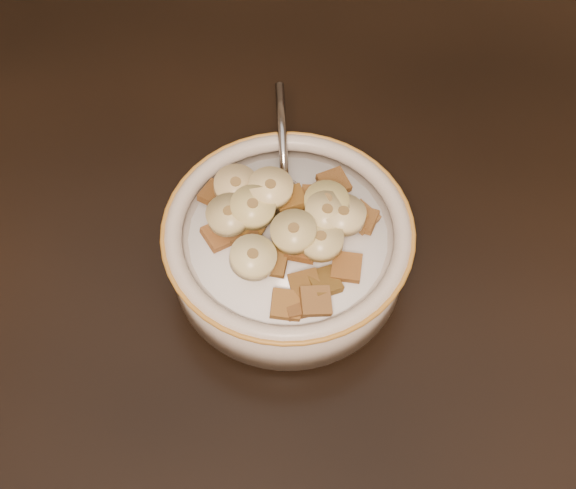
# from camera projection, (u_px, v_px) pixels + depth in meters

# --- Properties ---
(table) EXTENTS (1.41, 0.91, 0.04)m
(table) POSITION_uv_depth(u_px,v_px,m) (341.00, 267.00, 0.62)
(table) COLOR black
(table) RESTS_ON floor
(cereal_bowl) EXTENTS (0.17, 0.17, 0.04)m
(cereal_bowl) POSITION_uv_depth(u_px,v_px,m) (288.00, 252.00, 0.58)
(cereal_bowl) COLOR beige
(cereal_bowl) RESTS_ON table
(milk) EXTENTS (0.14, 0.14, 0.00)m
(milk) POSITION_uv_depth(u_px,v_px,m) (288.00, 236.00, 0.57)
(milk) COLOR white
(milk) RESTS_ON cereal_bowl
(spoon) EXTENTS (0.04, 0.05, 0.01)m
(spoon) POSITION_uv_depth(u_px,v_px,m) (286.00, 201.00, 0.58)
(spoon) COLOR #A6A6A6
(spoon) RESTS_ON cereal_bowl
(cereal_square_0) EXTENTS (0.03, 0.03, 0.01)m
(cereal_square_0) POSITION_uv_depth(u_px,v_px,m) (324.00, 282.00, 0.54)
(cereal_square_0) COLOR brown
(cereal_square_0) RESTS_ON milk
(cereal_square_1) EXTENTS (0.03, 0.03, 0.01)m
(cereal_square_1) POSITION_uv_depth(u_px,v_px,m) (316.00, 301.00, 0.53)
(cereal_square_1) COLOR brown
(cereal_square_1) RESTS_ON milk
(cereal_square_2) EXTENTS (0.03, 0.03, 0.01)m
(cereal_square_2) POSITION_uv_depth(u_px,v_px,m) (216.00, 194.00, 0.58)
(cereal_square_2) COLOR brown
(cereal_square_2) RESTS_ON milk
(cereal_square_3) EXTENTS (0.02, 0.02, 0.01)m
(cereal_square_3) POSITION_uv_depth(u_px,v_px,m) (362.00, 219.00, 0.57)
(cereal_square_3) COLOR #9B672E
(cereal_square_3) RESTS_ON milk
(cereal_square_4) EXTENTS (0.03, 0.03, 0.01)m
(cereal_square_4) POSITION_uv_depth(u_px,v_px,m) (290.00, 199.00, 0.56)
(cereal_square_4) COLOR brown
(cereal_square_4) RESTS_ON milk
(cereal_square_5) EXTENTS (0.03, 0.03, 0.01)m
(cereal_square_5) POSITION_uv_depth(u_px,v_px,m) (243.00, 229.00, 0.55)
(cereal_square_5) COLOR brown
(cereal_square_5) RESTS_ON milk
(cereal_square_6) EXTENTS (0.03, 0.03, 0.01)m
(cereal_square_6) POSITION_uv_depth(u_px,v_px,m) (362.00, 217.00, 0.57)
(cereal_square_6) COLOR brown
(cereal_square_6) RESTS_ON milk
(cereal_square_7) EXTENTS (0.03, 0.03, 0.01)m
(cereal_square_7) POSITION_uv_depth(u_px,v_px,m) (319.00, 235.00, 0.55)
(cereal_square_7) COLOR brown
(cereal_square_7) RESTS_ON milk
(cereal_square_8) EXTENTS (0.03, 0.03, 0.01)m
(cereal_square_8) POSITION_uv_depth(u_px,v_px,m) (263.00, 183.00, 0.58)
(cereal_square_8) COLOR brown
(cereal_square_8) RESTS_ON milk
(cereal_square_9) EXTENTS (0.02, 0.02, 0.01)m
(cereal_square_9) POSITION_uv_depth(u_px,v_px,m) (286.00, 305.00, 0.53)
(cereal_square_9) COLOR brown
(cereal_square_9) RESTS_ON milk
(cereal_square_10) EXTENTS (0.02, 0.02, 0.01)m
(cereal_square_10) POSITION_uv_depth(u_px,v_px,m) (301.00, 248.00, 0.54)
(cereal_square_10) COLOR #945320
(cereal_square_10) RESTS_ON milk
(cereal_square_11) EXTENTS (0.03, 0.03, 0.01)m
(cereal_square_11) POSITION_uv_depth(u_px,v_px,m) (300.00, 304.00, 0.53)
(cereal_square_11) COLOR brown
(cereal_square_11) RESTS_ON milk
(cereal_square_12) EXTENTS (0.02, 0.02, 0.01)m
(cereal_square_12) POSITION_uv_depth(u_px,v_px,m) (237.00, 220.00, 0.56)
(cereal_square_12) COLOR brown
(cereal_square_12) RESTS_ON milk
(cereal_square_13) EXTENTS (0.02, 0.02, 0.01)m
(cereal_square_13) POSITION_uv_depth(u_px,v_px,m) (346.00, 267.00, 0.54)
(cereal_square_13) COLOR #91521C
(cereal_square_13) RESTS_ON milk
(cereal_square_14) EXTENTS (0.03, 0.03, 0.01)m
(cereal_square_14) POSITION_uv_depth(u_px,v_px,m) (318.00, 196.00, 0.57)
(cereal_square_14) COLOR brown
(cereal_square_14) RESTS_ON milk
(cereal_square_15) EXTENTS (0.03, 0.03, 0.01)m
(cereal_square_15) POSITION_uv_depth(u_px,v_px,m) (325.00, 231.00, 0.55)
(cereal_square_15) COLOR #976427
(cereal_square_15) RESTS_ON milk
(cereal_square_16) EXTENTS (0.02, 0.02, 0.01)m
(cereal_square_16) POSITION_uv_depth(u_px,v_px,m) (315.00, 198.00, 0.57)
(cereal_square_16) COLOR brown
(cereal_square_16) RESTS_ON milk
(cereal_square_17) EXTENTS (0.03, 0.03, 0.01)m
(cereal_square_17) POSITION_uv_depth(u_px,v_px,m) (348.00, 216.00, 0.56)
(cereal_square_17) COLOR brown
(cereal_square_17) RESTS_ON milk
(cereal_square_18) EXTENTS (0.02, 0.02, 0.01)m
(cereal_square_18) POSITION_uv_depth(u_px,v_px,m) (272.00, 261.00, 0.54)
(cereal_square_18) COLOR brown
(cereal_square_18) RESTS_ON milk
(cereal_square_19) EXTENTS (0.03, 0.03, 0.01)m
(cereal_square_19) POSITION_uv_depth(u_px,v_px,m) (219.00, 235.00, 0.56)
(cereal_square_19) COLOR #975D2B
(cereal_square_19) RESTS_ON milk
(cereal_square_20) EXTENTS (0.03, 0.03, 0.01)m
(cereal_square_20) POSITION_uv_depth(u_px,v_px,m) (305.00, 286.00, 0.54)
(cereal_square_20) COLOR brown
(cereal_square_20) RESTS_ON milk
(cereal_square_21) EXTENTS (0.03, 0.03, 0.01)m
(cereal_square_21) POSITION_uv_depth(u_px,v_px,m) (250.00, 226.00, 0.55)
(cereal_square_21) COLOR brown
(cereal_square_21) RESTS_ON milk
(cereal_square_22) EXTENTS (0.03, 0.03, 0.01)m
(cereal_square_22) POSITION_uv_depth(u_px,v_px,m) (334.00, 183.00, 0.58)
(cereal_square_22) COLOR brown
(cereal_square_22) RESTS_ON milk
(banana_slice_0) EXTENTS (0.04, 0.04, 0.01)m
(banana_slice_0) POSITION_uv_depth(u_px,v_px,m) (327.00, 213.00, 0.55)
(banana_slice_0) COLOR #CEC186
(banana_slice_0) RESTS_ON milk
(banana_slice_1) EXTENTS (0.04, 0.04, 0.01)m
(banana_slice_1) POSITION_uv_depth(u_px,v_px,m) (343.00, 215.00, 0.55)
(banana_slice_1) COLOR beige
(banana_slice_1) RESTS_ON milk
(banana_slice_2) EXTENTS (0.04, 0.04, 0.01)m
(banana_slice_2) POSITION_uv_depth(u_px,v_px,m) (229.00, 215.00, 0.54)
(banana_slice_2) COLOR #CFBC71
(banana_slice_2) RESTS_ON milk
(banana_slice_3) EXTENTS (0.04, 0.04, 0.01)m
(banana_slice_3) POSITION_uv_depth(u_px,v_px,m) (294.00, 232.00, 0.53)
(banana_slice_3) COLOR #D7CD7D
(banana_slice_3) RESTS_ON milk
(banana_slice_4) EXTENTS (0.04, 0.04, 0.01)m
(banana_slice_4) POSITION_uv_depth(u_px,v_px,m) (253.00, 207.00, 0.54)
(banana_slice_4) COLOR #DDD073
(banana_slice_4) RESTS_ON milk
(banana_slice_5) EXTENTS (0.04, 0.04, 0.02)m
(banana_slice_5) POSITION_uv_depth(u_px,v_px,m) (253.00, 257.00, 0.53)
(banana_slice_5) COLOR #DDC487
(banana_slice_5) RESTS_ON milk
(banana_slice_6) EXTENTS (0.03, 0.03, 0.01)m
(banana_slice_6) POSITION_uv_depth(u_px,v_px,m) (326.00, 202.00, 0.55)
(banana_slice_6) COLOR #CEBA72
(banana_slice_6) RESTS_ON milk
(banana_slice_7) EXTENTS (0.04, 0.04, 0.01)m
(banana_slice_7) POSITION_uv_depth(u_px,v_px,m) (271.00, 188.00, 0.55)
(banana_slice_7) COLOR #F9D588
(banana_slice_7) RESTS_ON milk
(banana_slice_8) EXTENTS (0.04, 0.04, 0.01)m
(banana_slice_8) POSITION_uv_depth(u_px,v_px,m) (236.00, 186.00, 0.56)
(banana_slice_8) COLOR #C9B384
(banana_slice_8) RESTS_ON milk
(banana_slice_9) EXTENTS (0.04, 0.04, 0.01)m
(banana_slice_9) POSITION_uv_depth(u_px,v_px,m) (321.00, 240.00, 0.54)
(banana_slice_9) COLOR tan
(banana_slice_9) RESTS_ON milk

